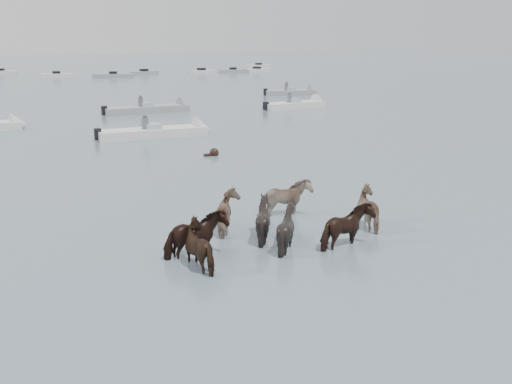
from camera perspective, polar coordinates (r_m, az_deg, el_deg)
ground at (r=14.11m, az=6.56°, el=-7.12°), size 400.00×400.00×0.00m
pony_herd at (r=15.62m, az=1.97°, el=-3.09°), size 6.91×4.12×1.36m
swimming_pony at (r=27.05m, az=-4.21°, el=3.81°), size 0.72×0.44×0.44m
motorboat_b at (r=32.83m, az=-8.71°, el=5.84°), size 6.61×2.43×1.92m
motorboat_c at (r=43.99m, az=-9.68°, el=8.05°), size 6.85×1.74×1.92m
motorboat_d at (r=46.23m, az=4.51°, el=8.53°), size 5.90×1.78×1.92m
motorboat_e at (r=56.93m, az=4.09°, el=9.72°), size 5.49×3.29×1.92m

